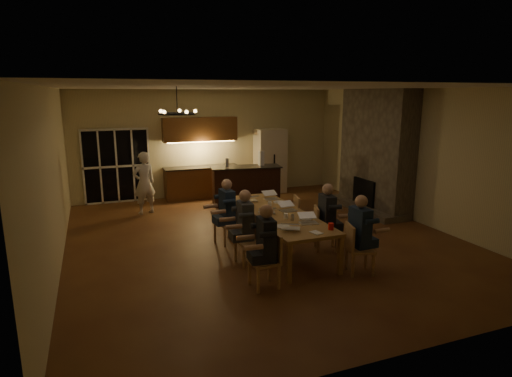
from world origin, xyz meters
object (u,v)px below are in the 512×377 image
object	(u,v)px
laptop_b	(309,217)
mug_back	(245,202)
person_left_far	(227,212)
standing_person	(144,183)
dining_table	(277,230)
bar_blender	(261,158)
plate_left	(282,226)
redcup_near	(331,226)
chandelier	(177,114)
laptop_e	(250,196)
person_left_near	(266,246)
laptop_d	(288,205)
chair_left_mid	(248,240)
refrigerator	(270,161)
can_right	(288,204)
bar_island	(246,185)
laptop_f	(271,194)
chair_right_near	(360,249)
chair_left_near	(264,261)
plate_far	(279,202)
laptop_a	(291,223)
redcup_mid	(250,206)
can_silver	(292,218)
plate_near	(305,219)
mug_front	(286,216)
can_cola	(247,196)
chair_right_mid	(326,229)
chair_right_far	(305,216)
person_right_near	(360,233)
person_right_mid	(327,218)
laptop_c	(267,207)
chair_left_far	(227,222)

from	to	relation	value
laptop_b	mug_back	distance (m)	1.85
person_left_far	standing_person	size ratio (longest dim) A/B	0.85
dining_table	bar_blender	xyz separation A→B (m)	(1.08, 3.59, 0.91)
plate_left	redcup_near	bearing A→B (deg)	-31.40
chandelier	laptop_e	world-z (taller)	chandelier
person_left_near	redcup_near	xyz separation A→B (m)	(1.31, 0.20, 0.12)
laptop_d	chair_left_mid	bearing A→B (deg)	-155.72
refrigerator	can_right	bearing A→B (deg)	-108.23
bar_island	laptop_f	bearing A→B (deg)	-88.33
chair_right_near	laptop_e	bearing A→B (deg)	35.67
chair_left_near	plate_far	size ratio (longest dim) A/B	3.34
laptop_a	redcup_mid	bearing A→B (deg)	-51.24
bar_island	chandelier	distance (m)	5.16
chair_left_mid	chair_right_near	size ratio (longest dim) A/B	1.00
laptop_b	mug_back	xyz separation A→B (m)	(-0.63, 1.74, -0.06)
chair_left_near	can_silver	distance (m)	1.40
can_silver	plate_near	world-z (taller)	can_silver
person_left_near	laptop_d	size ratio (longest dim) A/B	4.31
person_left_near	laptop_f	size ratio (longest dim) A/B	4.31
laptop_a	laptop_f	size ratio (longest dim) A/B	1.00
mug_back	mug_front	bearing A→B (deg)	-74.56
laptop_a	mug_front	size ratio (longest dim) A/B	3.20
plate_left	laptop_e	bearing A→B (deg)	87.00
plate_far	can_right	bearing A→B (deg)	-86.04
person_left_near	chandelier	world-z (taller)	chandelier
chair_right_near	laptop_a	world-z (taller)	laptop_a
redcup_mid	person_left_far	bearing A→B (deg)	155.57
person_left_near	plate_near	xyz separation A→B (m)	(1.19, 0.93, 0.07)
redcup_near	redcup_mid	bearing A→B (deg)	115.85
plate_far	bar_blender	xyz separation A→B (m)	(0.71, 2.87, 0.53)
laptop_e	can_cola	xyz separation A→B (m)	(0.04, 0.26, -0.05)
laptop_a	mug_front	world-z (taller)	laptop_a
laptop_d	redcup_mid	xyz separation A→B (m)	(-0.68, 0.39, -0.05)
chair_right_near	plate_left	size ratio (longest dim) A/B	3.31
laptop_d	chair_right_mid	bearing A→B (deg)	-42.26
can_right	chair_right_far	bearing A→B (deg)	18.75
person_right_near	person_right_mid	world-z (taller)	same
laptop_d	can_silver	world-z (taller)	laptop_d
chair_right_mid	can_right	xyz separation A→B (m)	(-0.48, 0.80, 0.37)
chair_right_near	chair_right_far	bearing A→B (deg)	13.11
laptop_c	laptop_f	size ratio (longest dim) A/B	1.00
person_right_near	person_left_near	bearing A→B (deg)	88.86
chair_left_near	can_right	world-z (taller)	chair_left_near
laptop_b	plate_near	xyz separation A→B (m)	(0.07, 0.25, -0.10)
person_left_near	laptop_b	size ratio (longest dim) A/B	4.31
person_right_near	mug_front	distance (m)	1.44
laptop_b	redcup_mid	xyz separation A→B (m)	(-0.67, 1.30, -0.05)
chair_left_far	plate_far	size ratio (longest dim) A/B	3.34
person_right_near	redcup_mid	size ratio (longest dim) A/B	11.50
laptop_c	can_cola	size ratio (longest dim) A/B	2.67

